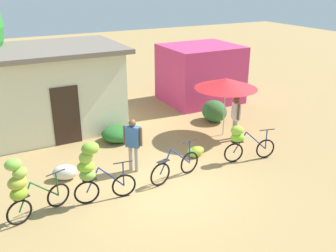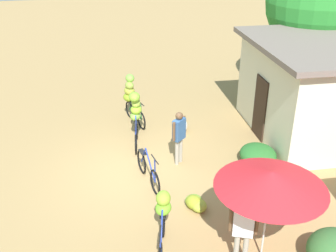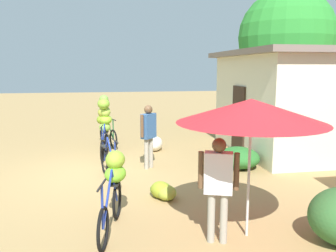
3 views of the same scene
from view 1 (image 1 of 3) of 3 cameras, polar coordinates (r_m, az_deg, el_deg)
name	(u,v)px [view 1 (image 1 of 3)]	position (r m, az deg, el deg)	size (l,w,h in m)	color
ground_plane	(162,187)	(10.38, -0.90, -9.23)	(60.00, 60.00, 0.00)	#A1814F
building_low	(54,88)	(14.39, -16.83, 5.48)	(4.94, 3.73, 3.04)	beige
shop_pink	(200,74)	(17.21, 4.89, 7.90)	(3.20, 2.80, 2.50)	#C43468
hedge_bush_front_left	(118,134)	(13.16, -7.58, -1.16)	(1.13, 1.05, 0.53)	#286728
hedge_bush_front_right	(214,111)	(14.88, 7.01, 2.24)	(0.94, 1.06, 0.84)	#316630
market_umbrella	(226,83)	(13.17, 8.72, 6.39)	(2.18, 2.18, 2.09)	beige
bicycle_leftmost	(23,186)	(9.20, -21.07, -8.40)	(1.56, 0.70, 1.64)	black
bicycle_near_pile	(92,168)	(9.44, -11.41, -6.20)	(1.59, 0.48, 1.67)	black
bicycle_center_loaded	(175,167)	(10.59, 1.12, -6.24)	(1.72, 0.43, 1.04)	black
bicycle_by_shop	(242,140)	(11.67, 11.11, -2.07)	(1.68, 0.54, 1.19)	black
banana_pile_on_ground	(195,151)	(12.05, 4.16, -3.85)	(0.66, 0.56, 0.33)	#7AA838
produce_sack	(65,172)	(11.03, -15.27, -6.75)	(0.70, 0.44, 0.44)	silver
person_vendor	(133,140)	(10.81, -5.32, -2.13)	(0.43, 0.44, 1.61)	gray
person_bystander	(236,114)	(13.14, 10.19, 1.84)	(0.32, 0.55, 1.56)	gray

